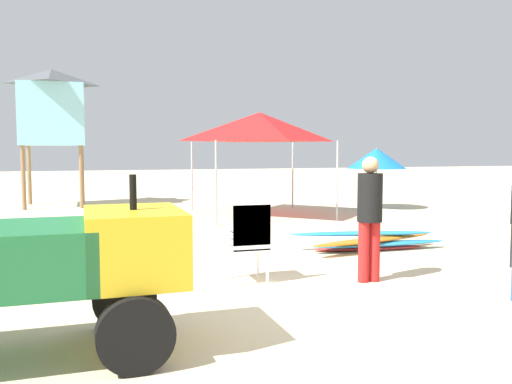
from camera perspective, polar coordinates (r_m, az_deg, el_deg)
The scene contains 9 objects.
ground at distance 6.19m, azimuth 8.10°, elevation -11.56°, with size 80.00×80.00×0.00m, color beige.
utility_cart at distance 4.76m, azimuth -22.54°, elevation -7.05°, with size 2.57×1.32×1.50m.
stacked_plastic_chairs at distance 6.89m, azimuth -0.72°, elevation -4.31°, with size 0.48×0.48×1.11m.
surfboard_pile at distance 9.36m, azimuth 12.12°, elevation -5.08°, with size 2.72×1.01×0.32m.
lifeguard_near_right at distance 7.08m, azimuth 11.93°, elevation -1.94°, with size 0.32×0.32×1.62m.
popup_canopy at distance 13.88m, azimuth 0.38°, elevation 6.90°, with size 3.02×3.02×2.66m.
lifeguard_tower at distance 17.30m, azimuth -20.71°, elevation 8.38°, with size 1.98×1.98×4.08m.
beach_umbrella_left at distance 15.89m, azimuth 12.62°, elevation 3.50°, with size 1.68×1.68×1.75m.
traffic_cone_far at distance 9.87m, azimuth -12.96°, elevation -3.84°, with size 0.41×0.41×0.59m, color orange.
Camera 1 is at (-2.55, -5.38, 1.71)m, focal length 37.85 mm.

